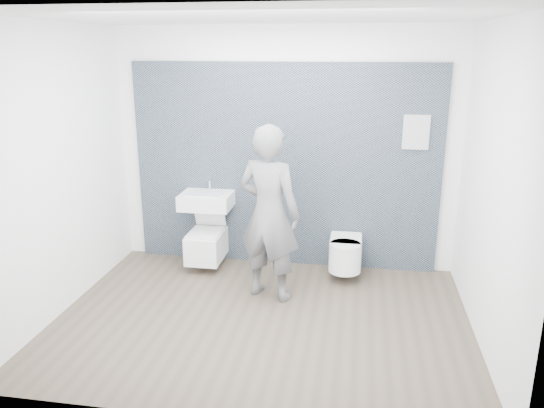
% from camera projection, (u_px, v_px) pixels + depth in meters
% --- Properties ---
extents(ground, '(4.00, 4.00, 0.00)m').
position_uv_depth(ground, '(262.00, 319.00, 5.19)').
color(ground, brown).
rests_on(ground, ground).
extents(room_shell, '(4.00, 4.00, 4.00)m').
position_uv_depth(room_shell, '(261.00, 143.00, 4.69)').
color(room_shell, white).
rests_on(room_shell, ground).
extents(tile_wall, '(3.60, 0.06, 2.40)m').
position_uv_depth(tile_wall, '(284.00, 261.00, 6.58)').
color(tile_wall, black).
rests_on(tile_wall, ground).
extents(washbasin, '(0.60, 0.45, 0.45)m').
position_uv_depth(washbasin, '(206.00, 200.00, 6.24)').
color(washbasin, white).
rests_on(washbasin, ground).
extents(toilet_square, '(0.39, 0.57, 0.74)m').
position_uv_depth(toilet_square, '(207.00, 244.00, 6.34)').
color(toilet_square, white).
rests_on(toilet_square, ground).
extents(toilet_rounded, '(0.37, 0.62, 0.33)m').
position_uv_depth(toilet_rounded, '(345.00, 253.00, 6.05)').
color(toilet_rounded, white).
rests_on(toilet_rounded, ground).
extents(info_placard, '(0.29, 0.03, 0.38)m').
position_uv_depth(info_placard, '(405.00, 271.00, 6.30)').
color(info_placard, white).
rests_on(info_placard, ground).
extents(visitor, '(0.77, 0.62, 1.84)m').
position_uv_depth(visitor, '(269.00, 214.00, 5.41)').
color(visitor, slate).
rests_on(visitor, ground).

